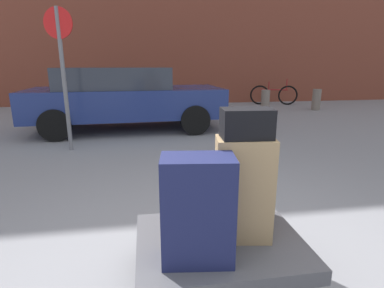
{
  "coord_description": "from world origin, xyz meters",
  "views": [
    {
      "loc": [
        -0.47,
        -1.75,
        1.48
      ],
      "look_at": [
        0.0,
        1.2,
        0.69
      ],
      "focal_mm": 28.11,
      "sensor_mm": 36.0,
      "label": 1
    }
  ],
  "objects_px": {
    "luggage_cart": "(219,248)",
    "no_parking_sign": "(62,65)",
    "duffel_bag_black_topmost_pile": "(247,123)",
    "bicycle_leaning": "(274,95)",
    "bollard_kerb_near": "(223,101)",
    "suitcase_tan_rear_left": "(243,189)",
    "suitcase_brown_front_left": "(246,180)",
    "bollard_kerb_mid": "(265,101)",
    "parked_car": "(124,97)",
    "bollard_kerb_far": "(316,100)",
    "suitcase_navy_front_right": "(198,210)"
  },
  "relations": [
    {
      "from": "bollard_kerb_far",
      "to": "no_parking_sign",
      "type": "relative_size",
      "value": 0.29
    },
    {
      "from": "luggage_cart",
      "to": "parked_car",
      "type": "xyz_separation_m",
      "value": [
        -0.92,
        5.35,
        0.49
      ]
    },
    {
      "from": "luggage_cart",
      "to": "suitcase_tan_rear_left",
      "type": "height_order",
      "value": "suitcase_tan_rear_left"
    },
    {
      "from": "bollard_kerb_far",
      "to": "no_parking_sign",
      "type": "distance_m",
      "value": 8.06
    },
    {
      "from": "suitcase_tan_rear_left",
      "to": "bollard_kerb_mid",
      "type": "relative_size",
      "value": 1.0
    },
    {
      "from": "luggage_cart",
      "to": "no_parking_sign",
      "type": "xyz_separation_m",
      "value": [
        -1.8,
        3.71,
        1.21
      ]
    },
    {
      "from": "bicycle_leaning",
      "to": "bollard_kerb_near",
      "type": "height_order",
      "value": "bicycle_leaning"
    },
    {
      "from": "luggage_cart",
      "to": "duffel_bag_black_topmost_pile",
      "type": "bearing_deg",
      "value": 2.47
    },
    {
      "from": "duffel_bag_black_topmost_pile",
      "to": "parked_car",
      "type": "xyz_separation_m",
      "value": [
        -1.07,
        5.35,
        -0.37
      ]
    },
    {
      "from": "suitcase_brown_front_left",
      "to": "bollard_kerb_far",
      "type": "distance_m",
      "value": 8.82
    },
    {
      "from": "luggage_cart",
      "to": "bollard_kerb_far",
      "type": "distance_m",
      "value": 9.16
    },
    {
      "from": "bicycle_leaning",
      "to": "no_parking_sign",
      "type": "xyz_separation_m",
      "value": [
        -6.18,
        -5.37,
        1.1
      ]
    },
    {
      "from": "bollard_kerb_mid",
      "to": "no_parking_sign",
      "type": "xyz_separation_m",
      "value": [
        -5.21,
        -3.82,
        1.13
      ]
    },
    {
      "from": "suitcase_tan_rear_left",
      "to": "duffel_bag_black_topmost_pile",
      "type": "xyz_separation_m",
      "value": [
        0.0,
        0.0,
        0.44
      ]
    },
    {
      "from": "suitcase_brown_front_left",
      "to": "bicycle_leaning",
      "type": "xyz_separation_m",
      "value": [
        4.13,
        8.84,
        -0.28
      ]
    },
    {
      "from": "duffel_bag_black_topmost_pile",
      "to": "bollard_kerb_far",
      "type": "bearing_deg",
      "value": 60.08
    },
    {
      "from": "luggage_cart",
      "to": "bicycle_leaning",
      "type": "relative_size",
      "value": 0.65
    },
    {
      "from": "suitcase_navy_front_right",
      "to": "bollard_kerb_far",
      "type": "relative_size",
      "value": 0.94
    },
    {
      "from": "parked_car",
      "to": "bicycle_leaning",
      "type": "xyz_separation_m",
      "value": [
        5.3,
        3.73,
        -0.39
      ]
    },
    {
      "from": "bicycle_leaning",
      "to": "bollard_kerb_mid",
      "type": "xyz_separation_m",
      "value": [
        -0.97,
        -1.55,
        -0.03
      ]
    },
    {
      "from": "suitcase_tan_rear_left",
      "to": "parked_car",
      "type": "relative_size",
      "value": 0.16
    },
    {
      "from": "suitcase_tan_rear_left",
      "to": "suitcase_brown_front_left",
      "type": "relative_size",
      "value": 1.12
    },
    {
      "from": "bollard_kerb_far",
      "to": "duffel_bag_black_topmost_pile",
      "type": "bearing_deg",
      "value": -123.87
    },
    {
      "from": "suitcase_brown_front_left",
      "to": "bollard_kerb_near",
      "type": "bearing_deg",
      "value": 90.77
    },
    {
      "from": "suitcase_brown_front_left",
      "to": "duffel_bag_black_topmost_pile",
      "type": "height_order",
      "value": "duffel_bag_black_topmost_pile"
    },
    {
      "from": "suitcase_navy_front_right",
      "to": "bollard_kerb_near",
      "type": "height_order",
      "value": "suitcase_navy_front_right"
    },
    {
      "from": "bollard_kerb_near",
      "to": "duffel_bag_black_topmost_pile",
      "type": "bearing_deg",
      "value": -103.82
    },
    {
      "from": "suitcase_brown_front_left",
      "to": "bollard_kerb_near",
      "type": "distance_m",
      "value": 7.5
    },
    {
      "from": "duffel_bag_black_topmost_pile",
      "to": "bollard_kerb_near",
      "type": "bearing_deg",
      "value": 80.13
    },
    {
      "from": "luggage_cart",
      "to": "suitcase_navy_front_right",
      "type": "height_order",
      "value": "suitcase_navy_front_right"
    },
    {
      "from": "duffel_bag_black_topmost_pile",
      "to": "bicycle_leaning",
      "type": "xyz_separation_m",
      "value": [
        4.23,
        9.07,
        -0.76
      ]
    },
    {
      "from": "parked_car",
      "to": "no_parking_sign",
      "type": "distance_m",
      "value": 2.0
    },
    {
      "from": "bicycle_leaning",
      "to": "bollard_kerb_near",
      "type": "distance_m",
      "value": 2.83
    },
    {
      "from": "bicycle_leaning",
      "to": "bollard_kerb_far",
      "type": "height_order",
      "value": "bicycle_leaning"
    },
    {
      "from": "bollard_kerb_far",
      "to": "bicycle_leaning",
      "type": "bearing_deg",
      "value": 118.06
    },
    {
      "from": "bollard_kerb_mid",
      "to": "bicycle_leaning",
      "type": "bearing_deg",
      "value": 57.86
    },
    {
      "from": "luggage_cart",
      "to": "parked_car",
      "type": "bearing_deg",
      "value": 99.71
    },
    {
      "from": "luggage_cart",
      "to": "bollard_kerb_near",
      "type": "distance_m",
      "value": 7.8
    },
    {
      "from": "duffel_bag_black_topmost_pile",
      "to": "bicycle_leaning",
      "type": "relative_size",
      "value": 0.18
    },
    {
      "from": "bicycle_leaning",
      "to": "no_parking_sign",
      "type": "height_order",
      "value": "no_parking_sign"
    },
    {
      "from": "parked_car",
      "to": "duffel_bag_black_topmost_pile",
      "type": "bearing_deg",
      "value": -78.68
    },
    {
      "from": "bicycle_leaning",
      "to": "bollard_kerb_mid",
      "type": "distance_m",
      "value": 1.83
    },
    {
      "from": "duffel_bag_black_topmost_pile",
      "to": "bollard_kerb_near",
      "type": "distance_m",
      "value": 7.79
    },
    {
      "from": "suitcase_brown_front_left",
      "to": "bollard_kerb_far",
      "type": "relative_size",
      "value": 0.9
    },
    {
      "from": "suitcase_tan_rear_left",
      "to": "bicycle_leaning",
      "type": "relative_size",
      "value": 0.41
    },
    {
      "from": "suitcase_tan_rear_left",
      "to": "bicycle_leaning",
      "type": "xyz_separation_m",
      "value": [
        4.23,
        9.07,
        -0.31
      ]
    },
    {
      "from": "duffel_bag_black_topmost_pile",
      "to": "bicycle_leaning",
      "type": "bearing_deg",
      "value": 68.97
    },
    {
      "from": "duffel_bag_black_topmost_pile",
      "to": "bollard_kerb_mid",
      "type": "height_order",
      "value": "duffel_bag_black_topmost_pile"
    },
    {
      "from": "bollard_kerb_mid",
      "to": "bollard_kerb_far",
      "type": "xyz_separation_m",
      "value": [
        1.8,
        0.0,
        0.0
      ]
    },
    {
      "from": "bicycle_leaning",
      "to": "bollard_kerb_near",
      "type": "bearing_deg",
      "value": -146.95
    }
  ]
}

